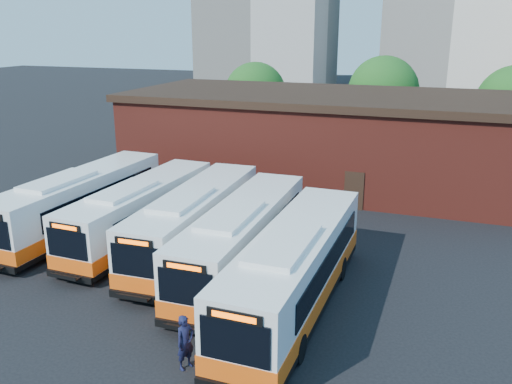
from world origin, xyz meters
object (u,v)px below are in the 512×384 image
(bus_farwest, at_px, (80,204))
(bus_mideast, at_px, (243,241))
(bus_west, at_px, (141,214))
(bus_midwest, at_px, (196,224))
(transit_worker, at_px, (185,342))
(bus_east, at_px, (295,273))

(bus_farwest, relative_size, bus_mideast, 1.02)
(bus_farwest, distance_m, bus_mideast, 10.44)
(bus_farwest, xyz_separation_m, bus_mideast, (10.28, -1.83, -0.03))
(bus_mideast, bearing_deg, bus_west, 163.30)
(bus_west, xyz_separation_m, bus_midwest, (3.39, -0.47, 0.04))
(bus_farwest, height_order, bus_mideast, bus_farwest)
(bus_farwest, height_order, bus_west, bus_farwest)
(bus_farwest, bearing_deg, bus_mideast, -7.85)
(bus_midwest, bearing_deg, bus_farwest, 174.33)
(bus_mideast, relative_size, transit_worker, 6.46)
(bus_mideast, height_order, transit_worker, bus_mideast)
(bus_west, bearing_deg, transit_worker, -50.02)
(bus_midwest, distance_m, bus_east, 7.32)
(bus_west, distance_m, transit_worker, 11.90)
(bus_west, xyz_separation_m, transit_worker, (7.32, -9.37, -0.51))
(bus_west, distance_m, bus_mideast, 6.69)
(bus_west, height_order, transit_worker, bus_west)
(bus_midwest, relative_size, bus_mideast, 1.00)
(bus_east, relative_size, transit_worker, 6.71)
(bus_midwest, relative_size, transit_worker, 6.44)
(bus_farwest, bearing_deg, bus_east, -15.60)
(bus_west, bearing_deg, bus_mideast, -13.87)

